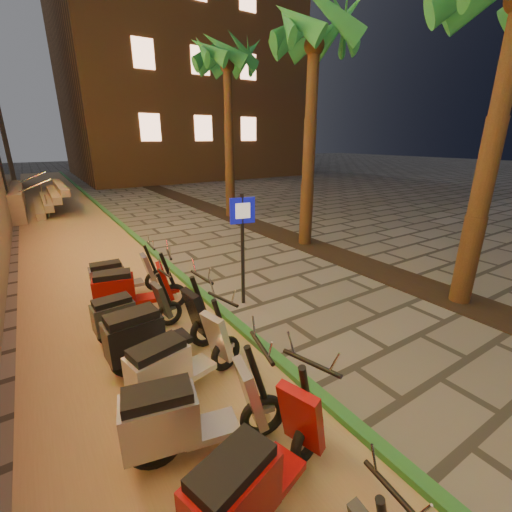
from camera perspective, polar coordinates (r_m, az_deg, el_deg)
ground at (r=5.01m, az=31.94°, el=-25.25°), size 120.00×120.00×0.00m
parking_strip at (r=11.67m, az=-26.63°, el=0.67°), size 3.40×60.00×0.01m
green_curb at (r=11.93m, az=-18.62°, el=2.31°), size 0.18×60.00×0.10m
planting_strip at (r=10.03m, az=15.57°, el=-0.71°), size 1.20×40.00×0.02m
apartment_block at (r=36.65m, az=-14.12°, el=33.09°), size 18.00×16.06×25.00m
palm_c at (r=11.16m, az=9.69°, el=31.46°), size 2.97×3.02×6.91m
palm_d at (r=15.24m, az=-4.83°, el=29.03°), size 2.97×3.02×7.16m
pedestrian_sign at (r=6.73m, az=-2.25°, el=3.54°), size 0.50×0.13×2.29m
scooter_6 at (r=3.45m, az=-0.12°, el=-32.90°), size 1.80×0.95×1.28m
scooter_7 at (r=3.97m, az=-11.37°, el=-24.86°), size 1.78×0.83×1.25m
scooter_8 at (r=4.73m, az=-13.01°, el=-17.05°), size 1.73×0.81×1.22m
scooter_9 at (r=5.37m, az=-16.74°, el=-12.23°), size 1.84×0.66×1.29m
scooter_10 at (r=6.24m, az=-20.49°, el=-9.05°), size 1.53×0.54×1.08m
scooter_11 at (r=7.00m, az=-20.36°, el=-5.39°), size 1.72×0.80×1.21m
scooter_12 at (r=7.84m, az=-21.79°, el=-3.31°), size 1.57×0.55×1.10m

